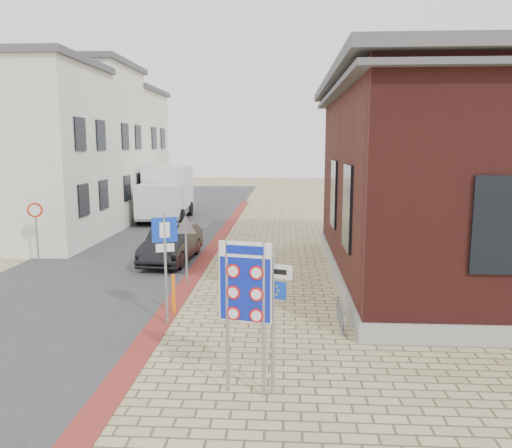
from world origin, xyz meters
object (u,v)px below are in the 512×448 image
(essen_sign, at_px, (273,303))
(parking_sign, at_px, (165,249))
(box_truck, at_px, (166,192))
(border_sign, at_px, (245,286))
(sedan, at_px, (172,244))
(bollard, at_px, (174,294))

(essen_sign, height_order, parking_sign, parking_sign)
(essen_sign, xyz_separation_m, parking_sign, (-2.80, 3.50, 0.22))
(box_truck, distance_m, border_sign, 22.36)
(sedan, relative_size, box_truck, 0.68)
(parking_sign, xyz_separation_m, bollard, (0.00, 0.80, -1.43))
(sedan, distance_m, parking_sign, 7.13)
(sedan, distance_m, border_sign, 11.11)
(parking_sign, bearing_deg, box_truck, 83.57)
(border_sign, distance_m, bollard, 5.11)
(border_sign, bearing_deg, parking_sign, 135.93)
(essen_sign, bearing_deg, sedan, 130.33)
(parking_sign, distance_m, bollard, 1.64)
(box_truck, relative_size, parking_sign, 2.23)
(bollard, bearing_deg, parking_sign, -90.00)
(sedan, xyz_separation_m, parking_sign, (1.42, -6.88, 1.26))
(sedan, height_order, essen_sign, essen_sign)
(sedan, xyz_separation_m, essen_sign, (4.22, -10.38, 1.03))
(box_truck, height_order, border_sign, box_truck)
(essen_sign, bearing_deg, parking_sign, 146.86)
(border_sign, bearing_deg, box_truck, 119.61)
(box_truck, distance_m, essen_sign, 22.51)
(parking_sign, bearing_deg, bollard, 70.25)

